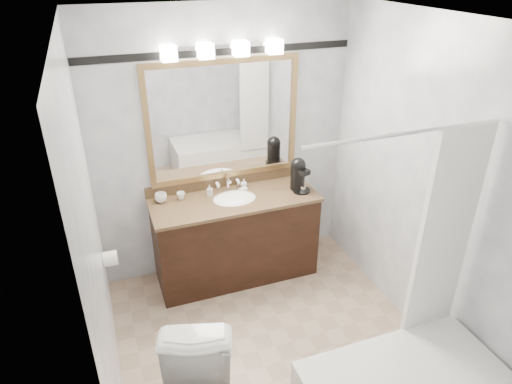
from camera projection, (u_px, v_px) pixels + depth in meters
room at (278, 213)px, 3.12m from camera, size 2.42×2.62×2.52m
vanity at (235, 236)px, 4.34m from camera, size 1.53×0.58×0.97m
mirror at (224, 121)px, 4.07m from camera, size 1.40×0.04×1.10m
vanity_light_bar at (223, 49)px, 3.73m from camera, size 1.02×0.14×0.12m
accent_stripe at (221, 52)px, 3.80m from camera, size 2.40×0.01×0.06m
tp_roll at (110, 259)px, 3.58m from camera, size 0.11×0.12×0.12m
coffee_maker at (298, 174)px, 4.23m from camera, size 0.17×0.21×0.32m
cup_left at (161, 198)px, 4.07m from camera, size 0.14×0.14×0.08m
cup_right at (181, 196)px, 4.12m from camera, size 0.08×0.08×0.07m
soap_bottle_a at (210, 190)px, 4.18m from camera, size 0.06×0.06×0.10m
soap_bottle_b at (244, 183)px, 4.33m from camera, size 0.08×0.08×0.08m
soap_bar at (243, 189)px, 4.28m from camera, size 0.09×0.07×0.02m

